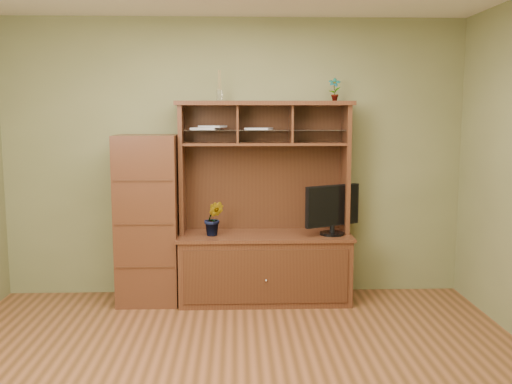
{
  "coord_description": "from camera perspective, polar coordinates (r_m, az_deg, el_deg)",
  "views": [
    {
      "loc": [
        0.01,
        -3.6,
        1.78
      ],
      "look_at": [
        0.19,
        1.2,
        1.12
      ],
      "focal_mm": 40.0,
      "sensor_mm": 36.0,
      "label": 1
    }
  ],
  "objects": [
    {
      "name": "magazines",
      "position": [
        5.41,
        -3.12,
        6.41
      ],
      "size": [
        0.79,
        0.25,
        0.04
      ],
      "color": "#B9B9BE",
      "rests_on": "media_hutch"
    },
    {
      "name": "media_hutch",
      "position": [
        5.48,
        0.85,
        -5.47
      ],
      "size": [
        1.66,
        0.61,
        1.9
      ],
      "color": "#432013",
      "rests_on": "room"
    },
    {
      "name": "reed_diffuser",
      "position": [
        5.41,
        -3.67,
        10.25
      ],
      "size": [
        0.06,
        0.06,
        0.29
      ],
      "color": "silver",
      "rests_on": "media_hutch"
    },
    {
      "name": "side_cabinet",
      "position": [
        5.48,
        -10.72,
        -2.7
      ],
      "size": [
        0.57,
        0.52,
        1.59
      ],
      "color": "#432013",
      "rests_on": "room"
    },
    {
      "name": "top_plant",
      "position": [
        5.49,
        7.85,
        10.13
      ],
      "size": [
        0.13,
        0.1,
        0.22
      ],
      "primitive_type": "imported",
      "rotation": [
        0.0,
        0.0,
        -0.19
      ],
      "color": "#336824",
      "rests_on": "media_hutch"
    },
    {
      "name": "room",
      "position": [
        3.63,
        -2.25,
        1.01
      ],
      "size": [
        4.54,
        4.04,
        2.74
      ],
      "color": "#583419",
      "rests_on": "ground"
    },
    {
      "name": "monitor",
      "position": [
        5.39,
        7.66,
        -1.66
      ],
      "size": [
        0.55,
        0.32,
        0.47
      ],
      "rotation": [
        0.0,
        0.0,
        0.49
      ],
      "color": "black",
      "rests_on": "media_hutch"
    },
    {
      "name": "orchid_plant",
      "position": [
        5.34,
        -4.24,
        -2.65
      ],
      "size": [
        0.19,
        0.16,
        0.33
      ],
      "primitive_type": "imported",
      "rotation": [
        0.0,
        0.0,
        -0.09
      ],
      "color": "#2A521C",
      "rests_on": "media_hutch"
    }
  ]
}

